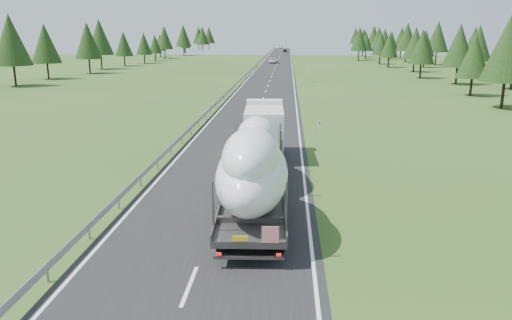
# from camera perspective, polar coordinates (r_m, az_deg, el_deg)

# --- Properties ---
(ground) EXTENTS (400.00, 400.00, 0.00)m
(ground) POSITION_cam_1_polar(r_m,az_deg,el_deg) (18.91, -7.62, -14.12)
(ground) COLOR #2D4B19
(ground) RESTS_ON ground
(road_surface) EXTENTS (10.00, 400.00, 0.02)m
(road_surface) POSITION_cam_1_polar(r_m,az_deg,el_deg) (116.69, 1.94, 9.88)
(road_surface) COLOR black
(road_surface) RESTS_ON ground
(guardrail) EXTENTS (0.10, 400.00, 0.76)m
(guardrail) POSITION_cam_1_polar(r_m,az_deg,el_deg) (116.86, -0.70, 10.19)
(guardrail) COLOR slate
(guardrail) RESTS_ON ground
(marker_posts) EXTENTS (0.13, 350.08, 1.00)m
(marker_posts) POSITION_cam_1_polar(r_m,az_deg,el_deg) (171.52, 4.72, 11.43)
(marker_posts) COLOR silver
(marker_posts) RESTS_ON ground
(highway_sign) EXTENTS (0.08, 0.90, 2.60)m
(highway_sign) POSITION_cam_1_polar(r_m,az_deg,el_deg) (96.63, 5.92, 9.97)
(highway_sign) COLOR slate
(highway_sign) RESTS_ON ground
(tree_line_right) EXTENTS (27.42, 314.54, 12.61)m
(tree_line_right) POSITION_cam_1_polar(r_m,az_deg,el_deg) (135.08, 19.88, 12.69)
(tree_line_right) COLOR black
(tree_line_right) RESTS_ON ground
(tree_line_left) EXTENTS (15.23, 315.06, 12.54)m
(tree_line_left) POSITION_cam_1_polar(r_m,az_deg,el_deg) (153.49, -14.33, 13.24)
(tree_line_left) COLOR black
(tree_line_left) RESTS_ON ground
(boat_truck) EXTENTS (3.55, 21.40, 4.99)m
(boat_truck) POSITION_cam_1_polar(r_m,az_deg,el_deg) (27.69, 0.06, 0.93)
(boat_truck) COLOR silver
(boat_truck) RESTS_ON ground
(distant_van) EXTENTS (3.05, 5.90, 1.59)m
(distant_van) POSITION_cam_1_polar(r_m,az_deg,el_deg) (156.84, 1.97, 11.30)
(distant_van) COLOR silver
(distant_van) RESTS_ON ground
(distant_car_dark) EXTENTS (1.86, 4.62, 1.57)m
(distant_car_dark) POSITION_cam_1_polar(r_m,az_deg,el_deg) (252.26, 3.35, 12.41)
(distant_car_dark) COLOR black
(distant_car_dark) RESTS_ON ground
(distant_car_blue) EXTENTS (1.62, 4.62, 1.52)m
(distant_car_blue) POSITION_cam_1_polar(r_m,az_deg,el_deg) (309.82, 2.86, 12.75)
(distant_car_blue) COLOR navy
(distant_car_blue) RESTS_ON ground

